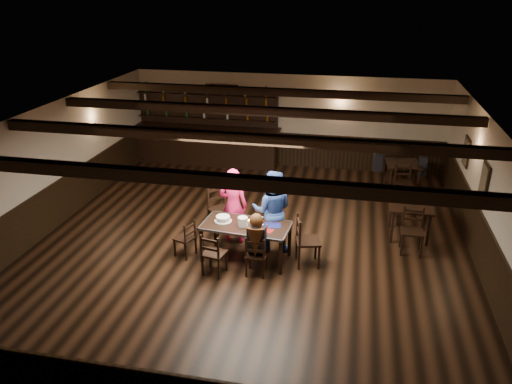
% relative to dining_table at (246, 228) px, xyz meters
% --- Properties ---
extents(ground, '(10.00, 10.00, 0.00)m').
position_rel_dining_table_xyz_m(ground, '(-0.03, 0.64, -0.68)').
color(ground, black).
rests_on(ground, ground).
extents(room_shell, '(9.02, 10.02, 2.71)m').
position_rel_dining_table_xyz_m(room_shell, '(-0.02, 0.68, 1.06)').
color(room_shell, beige).
rests_on(room_shell, ground).
extents(dining_table, '(1.78, 1.01, 0.75)m').
position_rel_dining_table_xyz_m(dining_table, '(0.00, 0.00, 0.00)').
color(dining_table, black).
rests_on(dining_table, ground).
extents(chair_near_left, '(0.47, 0.45, 0.86)m').
position_rel_dining_table_xyz_m(chair_near_left, '(-0.48, -0.72, -0.18)').
color(chair_near_left, black).
rests_on(chair_near_left, ground).
extents(chair_near_right, '(0.39, 0.37, 0.82)m').
position_rel_dining_table_xyz_m(chair_near_right, '(0.31, -0.58, -0.20)').
color(chair_near_right, black).
rests_on(chair_near_right, ground).
extents(chair_end_left, '(0.44, 0.45, 0.77)m').
position_rel_dining_table_xyz_m(chair_end_left, '(-1.17, -0.14, -0.23)').
color(chair_end_left, black).
rests_on(chair_end_left, ground).
extents(chair_end_right, '(0.55, 0.56, 1.01)m').
position_rel_dining_table_xyz_m(chair_end_right, '(1.13, 0.02, -0.09)').
color(chair_end_right, black).
rests_on(chair_end_right, ground).
extents(chair_far_pushed, '(0.65, 0.65, 1.00)m').
position_rel_dining_table_xyz_m(chair_far_pushed, '(-0.87, 1.15, -0.09)').
color(chair_far_pushed, black).
rests_on(chair_far_pushed, ground).
extents(woman_pink, '(0.60, 0.40, 1.64)m').
position_rel_dining_table_xyz_m(woman_pink, '(-0.42, 0.68, 0.14)').
color(woman_pink, '#ED3986').
rests_on(woman_pink, ground).
extents(man_blue, '(0.89, 0.73, 1.70)m').
position_rel_dining_table_xyz_m(man_blue, '(0.42, 0.53, 0.17)').
color(man_blue, navy).
rests_on(man_blue, ground).
extents(seated_person, '(0.34, 0.51, 0.83)m').
position_rel_dining_table_xyz_m(seated_person, '(0.31, -0.53, 0.15)').
color(seated_person, black).
rests_on(seated_person, ground).
extents(cake, '(0.34, 0.34, 0.11)m').
position_rel_dining_table_xyz_m(cake, '(-0.48, 0.06, 0.12)').
color(cake, white).
rests_on(cake, dining_table).
extents(plate_stack_a, '(0.19, 0.19, 0.18)m').
position_rel_dining_table_xyz_m(plate_stack_a, '(-0.05, -0.06, 0.16)').
color(plate_stack_a, white).
rests_on(plate_stack_a, dining_table).
extents(plate_stack_b, '(0.15, 0.15, 0.17)m').
position_rel_dining_table_xyz_m(plate_stack_b, '(0.25, 0.02, 0.16)').
color(plate_stack_b, white).
rests_on(plate_stack_b, dining_table).
extents(tea_light, '(0.05, 0.05, 0.06)m').
position_rel_dining_table_xyz_m(tea_light, '(0.03, 0.11, 0.09)').
color(tea_light, '#A5A8AD').
rests_on(tea_light, dining_table).
extents(salt_shaker, '(0.04, 0.04, 0.09)m').
position_rel_dining_table_xyz_m(salt_shaker, '(0.36, -0.12, 0.12)').
color(salt_shaker, silver).
rests_on(salt_shaker, dining_table).
extents(pepper_shaker, '(0.04, 0.04, 0.09)m').
position_rel_dining_table_xyz_m(pepper_shaker, '(0.43, -0.10, 0.12)').
color(pepper_shaker, '#A5A8AD').
rests_on(pepper_shaker, dining_table).
extents(drink_glass, '(0.06, 0.06, 0.10)m').
position_rel_dining_table_xyz_m(drink_glass, '(0.25, 0.08, 0.12)').
color(drink_glass, silver).
rests_on(drink_glass, dining_table).
extents(menu_red, '(0.30, 0.25, 0.00)m').
position_rel_dining_table_xyz_m(menu_red, '(0.43, -0.15, 0.07)').
color(menu_red, maroon).
rests_on(menu_red, dining_table).
extents(menu_blue, '(0.35, 0.26, 0.00)m').
position_rel_dining_table_xyz_m(menu_blue, '(0.51, 0.07, 0.07)').
color(menu_blue, '#111555').
rests_on(menu_blue, dining_table).
extents(bar_counter, '(4.51, 0.70, 2.20)m').
position_rel_dining_table_xyz_m(bar_counter, '(-2.45, 5.36, 0.04)').
color(bar_counter, black).
rests_on(bar_counter, ground).
extents(back_table_a, '(0.88, 0.88, 0.75)m').
position_rel_dining_table_xyz_m(back_table_a, '(3.22, 1.63, -0.03)').
color(back_table_a, black).
rests_on(back_table_a, ground).
extents(back_table_b, '(0.96, 0.96, 0.75)m').
position_rel_dining_table_xyz_m(back_table_b, '(3.22, 4.31, -0.03)').
color(back_table_b, black).
rests_on(back_table_b, ground).
extents(bg_patron_left, '(0.24, 0.36, 0.70)m').
position_rel_dining_table_xyz_m(bg_patron_left, '(2.59, 4.42, 0.13)').
color(bg_patron_left, black).
rests_on(bg_patron_left, ground).
extents(bg_patron_right, '(0.26, 0.38, 0.72)m').
position_rel_dining_table_xyz_m(bg_patron_right, '(3.72, 4.34, 0.15)').
color(bg_patron_right, black).
rests_on(bg_patron_right, ground).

